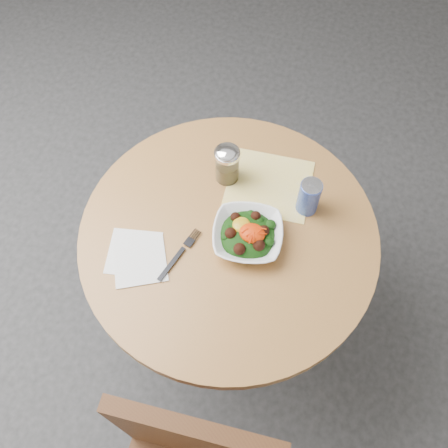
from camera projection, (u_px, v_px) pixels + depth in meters
name	position (u px, v px, depth m)	size (l,w,h in m)	color
ground	(227.00, 315.00, 2.14)	(6.00, 6.00, 0.00)	#29292B
table	(228.00, 261.00, 1.66)	(0.90, 0.90, 0.75)	black
cloth_napkin	(269.00, 185.00, 1.57)	(0.26, 0.24, 0.00)	#E1B60B
paper_napkins	(137.00, 257.00, 1.45)	(0.22, 0.21, 0.00)	white
salad_bowl	(248.00, 235.00, 1.45)	(0.24, 0.24, 0.08)	white
fork	(180.00, 253.00, 1.45)	(0.07, 0.19, 0.00)	black
spice_shaker	(227.00, 164.00, 1.53)	(0.08, 0.08, 0.14)	silver
beverage_can	(309.00, 197.00, 1.48)	(0.07, 0.07, 0.13)	#0D1F96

